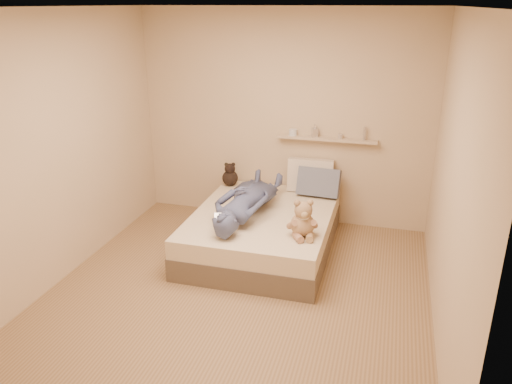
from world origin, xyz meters
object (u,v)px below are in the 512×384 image
(person, at_px, (246,199))
(game_console, at_px, (224,217))
(pillow_cream, at_px, (310,175))
(bed, at_px, (263,231))
(pillow_grey, at_px, (319,182))
(dark_plush, at_px, (230,176))
(teddy_bear, at_px, (303,221))
(wall_shelf, at_px, (327,139))

(person, bearing_deg, game_console, 83.06)
(pillow_cream, bearing_deg, person, -120.83)
(game_console, bearing_deg, bed, 65.49)
(game_console, bearing_deg, pillow_grey, 58.63)
(bed, distance_m, person, 0.44)
(dark_plush, distance_m, pillow_grey, 1.14)
(teddy_bear, bearing_deg, wall_shelf, 89.27)
(game_console, height_order, pillow_grey, pillow_grey)
(pillow_grey, bearing_deg, game_console, -121.37)
(dark_plush, xyz_separation_m, person, (0.46, -0.83, 0.04))
(game_console, bearing_deg, dark_plush, 105.62)
(game_console, bearing_deg, teddy_bear, 7.30)
(game_console, distance_m, wall_shelf, 1.75)
(bed, bearing_deg, pillow_grey, 53.63)
(bed, distance_m, game_console, 0.74)
(teddy_bear, distance_m, person, 0.79)
(teddy_bear, distance_m, pillow_cream, 1.31)
(wall_shelf, bearing_deg, pillow_cream, -154.53)
(bed, xyz_separation_m, teddy_bear, (0.53, -0.47, 0.39))
(game_console, xyz_separation_m, teddy_bear, (0.79, 0.10, -0.00))
(pillow_cream, relative_size, wall_shelf, 0.46)
(game_console, xyz_separation_m, pillow_cream, (0.64, 1.40, 0.04))
(teddy_bear, height_order, person, teddy_bear)
(dark_plush, bearing_deg, person, -60.81)
(game_console, height_order, dark_plush, dark_plush)
(game_console, height_order, person, person)
(bed, height_order, pillow_cream, pillow_cream)
(wall_shelf, bearing_deg, game_console, -118.71)
(teddy_bear, distance_m, pillow_grey, 1.16)
(dark_plush, xyz_separation_m, wall_shelf, (1.18, 0.17, 0.52))
(dark_plush, xyz_separation_m, pillow_cream, (1.01, 0.09, 0.07))
(bed, distance_m, dark_plush, 1.03)
(person, distance_m, wall_shelf, 1.31)
(teddy_bear, height_order, dark_plush, teddy_bear)
(game_console, distance_m, person, 0.49)
(teddy_bear, bearing_deg, dark_plush, 133.76)
(game_console, height_order, wall_shelf, wall_shelf)
(pillow_cream, height_order, wall_shelf, wall_shelf)
(pillow_grey, relative_size, person, 0.34)
(bed, distance_m, pillow_grey, 0.94)
(person, height_order, wall_shelf, wall_shelf)
(pillow_cream, bearing_deg, bed, -114.84)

